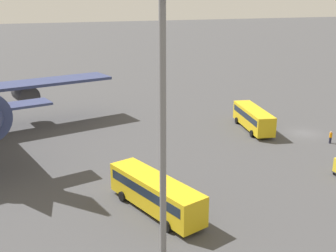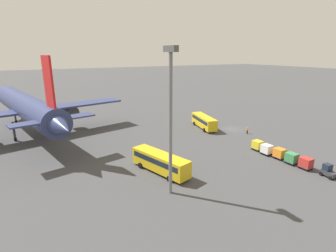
{
  "view_description": "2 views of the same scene",
  "coord_description": "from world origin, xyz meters",
  "views": [
    {
      "loc": [
        -47.53,
        40.89,
        19.38
      ],
      "look_at": [
        -2.22,
        22.62,
        4.36
      ],
      "focal_mm": 45.0,
      "sensor_mm": 36.0,
      "label": 1
    },
    {
      "loc": [
        -50.39,
        47.17,
        19.69
      ],
      "look_at": [
        -2.39,
        20.8,
        4.24
      ],
      "focal_mm": 28.0,
      "sensor_mm": 36.0,
      "label": 2
    }
  ],
  "objects": [
    {
      "name": "airplane",
      "position": [
        18.87,
        47.22,
        7.23
      ],
      "size": [
        53.41,
        45.94,
        19.22
      ],
      "rotation": [
        0.0,
        0.0,
        0.21
      ],
      "color": "navy",
      "rests_on": "ground"
    },
    {
      "name": "cargo_cart_yellow",
      "position": [
        -14.49,
        6.24,
        1.19
      ],
      "size": [
        2.0,
        1.69,
        2.06
      ],
      "rotation": [
        0.0,
        0.0,
        0.01
      ],
      "color": "#38383D",
      "rests_on": "ground"
    },
    {
      "name": "baggage_tug",
      "position": [
        -28.69,
        5.28,
        0.94
      ],
      "size": [
        2.55,
        1.9,
        2.1
      ],
      "rotation": [
        0.0,
        0.0,
        -0.13
      ],
      "color": "#333338",
      "rests_on": "ground"
    },
    {
      "name": "cargo_cart_red",
      "position": [
        -25.11,
        5.88,
        1.19
      ],
      "size": [
        2.0,
        1.69,
        2.06
      ],
      "rotation": [
        0.0,
        0.0,
        0.01
      ],
      "color": "#38383D",
      "rests_on": "ground"
    },
    {
      "name": "worker_person",
      "position": [
        -4.97,
        -0.46,
        0.87
      ],
      "size": [
        0.38,
        0.38,
        1.74
      ],
      "color": "#1E1E2D",
      "rests_on": "ground"
    },
    {
      "name": "cargo_cart_white",
      "position": [
        -17.15,
        6.53,
        1.19
      ],
      "size": [
        2.0,
        1.69,
        2.06
      ],
      "rotation": [
        0.0,
        0.0,
        0.01
      ],
      "color": "#38383D",
      "rests_on": "ground"
    },
    {
      "name": "light_pole",
      "position": [
        -20.74,
        30.49,
        12.34
      ],
      "size": [
        2.8,
        0.7,
        20.52
      ],
      "color": "slate",
      "rests_on": "ground"
    },
    {
      "name": "cargo_cart_orange",
      "position": [
        -19.8,
        6.09,
        1.19
      ],
      "size": [
        2.0,
        1.69,
        2.06
      ],
      "rotation": [
        0.0,
        0.0,
        0.01
      ],
      "color": "#38383D",
      "rests_on": "ground"
    },
    {
      "name": "ground_plane",
      "position": [
        0.0,
        0.0,
        0.0
      ],
      "size": [
        600.0,
        600.0,
        0.0
      ],
      "primitive_type": "plane",
      "color": "#424244"
    },
    {
      "name": "shuttle_bus_far",
      "position": [
        -13.93,
        28.62,
        1.97
      ],
      "size": [
        11.92,
        5.88,
        3.29
      ],
      "rotation": [
        0.0,
        0.0,
        0.28
      ],
      "color": "gold",
      "rests_on": "ground"
    },
    {
      "name": "cargo_cart_green",
      "position": [
        -22.45,
        6.11,
        1.19
      ],
      "size": [
        2.0,
        1.69,
        2.06
      ],
      "rotation": [
        0.0,
        0.0,
        0.01
      ],
      "color": "#38383D",
      "rests_on": "ground"
    },
    {
      "name": "shuttle_bus_near",
      "position": [
        4.47,
        5.99,
        1.95
      ],
      "size": [
        11.38,
        5.03,
        3.25
      ],
      "rotation": [
        0.0,
        0.0,
        -0.22
      ],
      "color": "gold",
      "rests_on": "ground"
    }
  ]
}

